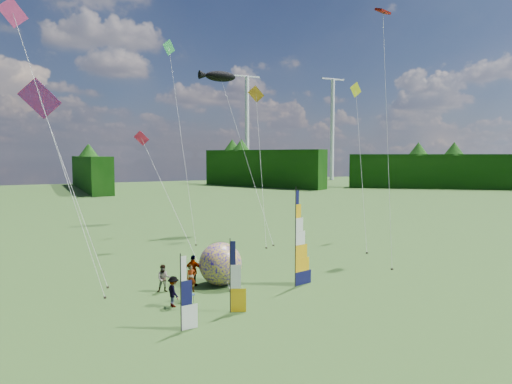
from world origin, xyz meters
name	(u,v)px	position (x,y,z in m)	size (l,w,h in m)	color
ground	(311,311)	(0.00, 0.00, 0.00)	(220.00, 220.00, 0.00)	#47722D
treeline_ring	(312,229)	(0.00, 0.00, 4.00)	(210.00, 210.00, 8.00)	#1B4610
turbine_left	(332,130)	(70.00, 95.00, 15.00)	(8.00, 1.20, 30.00)	silver
turbine_right	(247,129)	(45.00, 102.00, 15.00)	(8.00, 1.20, 30.00)	silver
feather_banner_main	(296,239)	(1.41, 3.80, 2.75)	(1.48, 0.10, 5.51)	#101041
side_banner_left	(230,277)	(-3.60, 1.53, 1.72)	(0.96, 0.10, 3.45)	#F0AA0F
side_banner_far	(181,294)	(-6.40, 0.33, 1.62)	(0.96, 0.10, 3.24)	white
bol_inflatable	(220,264)	(-2.29, 6.02, 1.24)	(2.49, 2.49, 2.49)	#14009A
spectator_a	(191,278)	(-4.24, 5.48, 0.77)	(0.56, 0.37, 1.54)	#66594C
spectator_b	(164,278)	(-5.60, 6.13, 0.76)	(0.74, 0.36, 1.52)	#66594C
spectator_c	(173,292)	(-5.81, 3.53, 0.77)	(0.99, 0.37, 1.53)	#66594C
spectator_d	(193,271)	(-3.76, 6.50, 0.90)	(1.05, 0.43, 1.80)	#66594C
camp_chair	(188,293)	(-4.98, 3.80, 0.48)	(0.56, 0.56, 0.97)	navy
kite_whale	(244,144)	(5.68, 19.74, 8.51)	(3.86, 13.68, 17.02)	black
kite_rainbow_delta	(71,169)	(-9.71, 11.69, 6.66)	(7.27, 11.16, 13.33)	#FF0007
kite_parafoil	(387,121)	(10.91, 6.99, 9.94)	(6.47, 8.32, 19.88)	#D50900
small_kite_red	(168,189)	(-2.74, 15.35, 4.94)	(3.99, 10.11, 9.89)	#F11F49
small_kite_orange	(261,158)	(6.18, 17.46, 7.27)	(5.16, 9.58, 14.54)	orange
small_kite_yellow	(361,157)	(13.09, 12.44, 7.33)	(6.73, 9.49, 14.67)	#FFF61F
small_kite_pink	(56,135)	(-10.58, 9.68, 8.61)	(6.62, 9.33, 17.22)	#D5317B
small_kite_green	(181,130)	(0.67, 22.78, 9.80)	(3.46, 12.86, 19.60)	#37B15C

